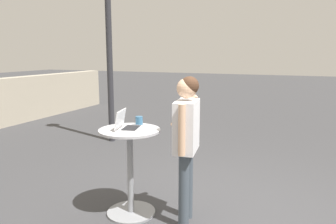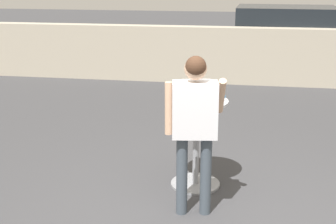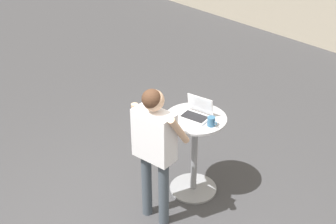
# 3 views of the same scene
# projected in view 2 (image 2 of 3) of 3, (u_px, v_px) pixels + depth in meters

# --- Properties ---
(pavement_kerb) EXTENTS (13.02, 0.35, 1.20)m
(pavement_kerb) POSITION_uv_depth(u_px,v_px,m) (233.00, 55.00, 9.96)
(pavement_kerb) COLOR #B2A893
(pavement_kerb) RESTS_ON ground_plane
(cafe_table) EXTENTS (0.68, 0.68, 0.99)m
(cafe_table) POSITION_uv_depth(u_px,v_px,m) (196.00, 137.00, 5.13)
(cafe_table) COLOR gray
(cafe_table) RESTS_ON ground_plane
(laptop) EXTENTS (0.36, 0.31, 0.21)m
(laptop) POSITION_uv_depth(u_px,v_px,m) (196.00, 95.00, 5.01)
(laptop) COLOR silver
(laptop) RESTS_ON cafe_table
(coffee_mug) EXTENTS (0.12, 0.08, 0.10)m
(coffee_mug) POSITION_uv_depth(u_px,v_px,m) (218.00, 96.00, 4.95)
(coffee_mug) COLOR #336084
(coffee_mug) RESTS_ON cafe_table
(standing_person) EXTENTS (0.57, 0.40, 1.59)m
(standing_person) POSITION_uv_depth(u_px,v_px,m) (195.00, 117.00, 4.39)
(standing_person) COLOR #424C56
(standing_person) RESTS_ON ground_plane
(parked_car_near_street) EXTENTS (3.99, 1.96, 1.57)m
(parked_car_near_street) POSITION_uv_depth(u_px,v_px,m) (278.00, 41.00, 10.64)
(parked_car_near_street) COLOR #9E9EA3
(parked_car_near_street) RESTS_ON ground_plane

